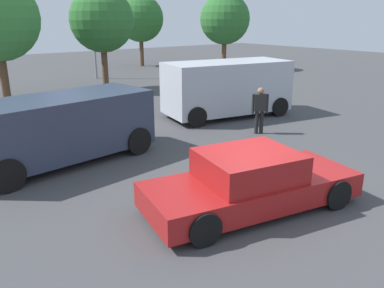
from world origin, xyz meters
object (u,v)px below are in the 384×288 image
at_px(suv_dark, 61,127).
at_px(pedestrian, 260,107).
at_px(sedan_foreground, 251,183).
at_px(dog, 219,153).
at_px(van_white, 227,87).
at_px(light_post_mid, 92,9).

xyz_separation_m(suv_dark, pedestrian, (6.32, -1.47, -0.06)).
distance_m(sedan_foreground, pedestrian, 5.67).
distance_m(dog, pedestrian, 3.30).
relative_size(sedan_foreground, suv_dark, 0.94).
xyz_separation_m(dog, suv_dark, (-3.33, 2.71, 0.74)).
height_order(van_white, suv_dark, van_white).
xyz_separation_m(dog, light_post_mid, (4.21, 16.63, 4.06)).
bearing_deg(van_white, sedan_foreground, 61.91).
bearing_deg(van_white, dog, 56.20).
distance_m(suv_dark, pedestrian, 6.48).
height_order(sedan_foreground, pedestrian, pedestrian).
relative_size(van_white, pedestrian, 3.31).
xyz_separation_m(suv_dark, light_post_mid, (7.53, 13.92, 3.32)).
xyz_separation_m(van_white, pedestrian, (-0.88, -2.57, -0.24)).
relative_size(dog, van_white, 0.10).
bearing_deg(sedan_foreground, light_post_mid, 85.82).
xyz_separation_m(dog, van_white, (3.87, 3.82, 0.91)).
bearing_deg(sedan_foreground, pedestrian, 52.47).
bearing_deg(light_post_mid, suv_dark, -118.43).
xyz_separation_m(sedan_foreground, van_white, (5.19, 6.25, 0.61)).
bearing_deg(suv_dark, light_post_mid, 55.06).
bearing_deg(van_white, pedestrian, 82.68).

